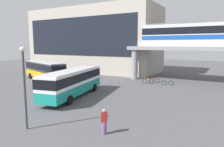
# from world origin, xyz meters

# --- Properties ---
(ground_plane) EXTENTS (120.00, 120.00, 0.00)m
(ground_plane) POSITION_xyz_m (0.00, 10.00, 0.00)
(ground_plane) COLOR #515156
(station_building) EXTENTS (30.69, 12.52, 14.35)m
(station_building) POSITION_xyz_m (-12.56, 24.28, 7.18)
(station_building) COLOR #B2A899
(station_building) RESTS_ON ground_plane
(elevated_platform) EXTENTS (26.28, 5.70, 5.85)m
(elevated_platform) POSITION_xyz_m (13.31, 18.82, 4.91)
(elevated_platform) COLOR gray
(elevated_platform) RESTS_ON ground_plane
(train) EXTENTS (24.11, 2.96, 3.84)m
(train) POSITION_xyz_m (14.49, 18.82, 7.82)
(train) COLOR silver
(train) RESTS_ON elevated_platform
(bus_main) EXTENTS (4.76, 11.33, 3.22)m
(bus_main) POSITION_xyz_m (0.25, 1.27, 1.99)
(bus_main) COLOR teal
(bus_main) RESTS_ON ground_plane
(bus_secondary) EXTENTS (11.26, 6.06, 3.22)m
(bus_secondary) POSITION_xyz_m (-11.72, 7.88, 1.99)
(bus_secondary) COLOR orange
(bus_secondary) RESTS_ON ground_plane
(bicycle_green) EXTENTS (1.68, 0.72, 1.04)m
(bicycle_green) POSITION_xyz_m (8.10, 13.97, 0.36)
(bicycle_green) COLOR black
(bicycle_green) RESTS_ON ground_plane
(bicycle_red) EXTENTS (1.72, 0.63, 1.04)m
(bicycle_red) POSITION_xyz_m (5.60, 15.12, 0.36)
(bicycle_red) COLOR black
(bicycle_red) RESTS_ON ground_plane
(bicycle_orange) EXTENTS (1.74, 0.55, 1.04)m
(bicycle_orange) POSITION_xyz_m (5.05, 13.83, 0.36)
(bicycle_orange) COLOR black
(bicycle_orange) RESTS_ON ground_plane
(pedestrian_walking_across) EXTENTS (0.47, 0.40, 1.79)m
(pedestrian_walking_across) POSITION_xyz_m (8.92, -5.72, 0.85)
(pedestrian_walking_across) COLOR #724C8C
(pedestrian_walking_across) RESTS_ON ground_plane
(lamp_post) EXTENTS (0.36, 0.36, 6.01)m
(lamp_post) POSITION_xyz_m (3.52, -7.79, 3.57)
(lamp_post) COLOR #3F3F44
(lamp_post) RESTS_ON ground_plane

